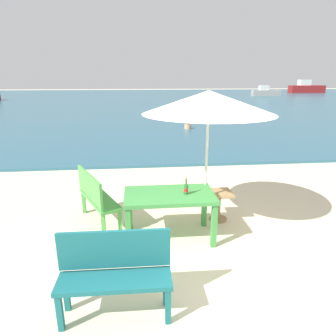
% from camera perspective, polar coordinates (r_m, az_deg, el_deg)
% --- Properties ---
extents(ground_plane, '(120.00, 120.00, 0.00)m').
position_cam_1_polar(ground_plane, '(4.09, 6.89, -20.77)').
color(ground_plane, beige).
extents(sea_water, '(120.00, 50.00, 0.08)m').
position_cam_1_polar(sea_water, '(33.24, -4.44, 12.86)').
color(sea_water, '#2D6075').
rests_on(sea_water, ground_plane).
extents(picnic_table_green, '(1.40, 0.80, 0.76)m').
position_cam_1_polar(picnic_table_green, '(4.68, 0.27, -6.18)').
color(picnic_table_green, '#3D8C42').
rests_on(picnic_table_green, ground_plane).
extents(beer_bottle_amber, '(0.07, 0.07, 0.26)m').
position_cam_1_polar(beer_bottle_amber, '(4.60, 3.47, -3.92)').
color(beer_bottle_amber, '#2D662D').
rests_on(beer_bottle_amber, picnic_table_green).
extents(patio_umbrella, '(2.10, 2.10, 2.30)m').
position_cam_1_polar(patio_umbrella, '(4.78, 7.79, 12.36)').
color(patio_umbrella, silver).
rests_on(patio_umbrella, ground_plane).
extents(side_table_wood, '(0.44, 0.44, 0.54)m').
position_cam_1_polar(side_table_wood, '(5.44, 9.72, -6.38)').
color(side_table_wood, '#9E7A51').
rests_on(side_table_wood, ground_plane).
extents(bench_teal_center, '(1.20, 0.38, 0.95)m').
position_cam_1_polar(bench_teal_center, '(3.39, -10.16, -18.59)').
color(bench_teal_center, '#196066').
rests_on(bench_teal_center, ground_plane).
extents(bench_green_left, '(0.84, 1.24, 0.95)m').
position_cam_1_polar(bench_green_left, '(5.30, -13.70, -5.08)').
color(bench_green_left, '#4C9E47').
rests_on(bench_green_left, ground_plane).
extents(swimmer_person, '(0.34, 0.34, 0.41)m').
position_cam_1_polar(swimmer_person, '(14.51, 3.84, 8.14)').
color(swimmer_person, tan).
rests_on(swimmer_person, sea_water).
extents(boat_tanker, '(3.60, 0.98, 1.31)m').
position_cam_1_polar(boat_tanker, '(41.18, 18.17, 13.62)').
color(boat_tanker, gray).
rests_on(boat_tanker, sea_water).
extents(boat_barge, '(5.32, 1.45, 1.93)m').
position_cam_1_polar(boat_barge, '(51.60, 24.95, 13.71)').
color(boat_barge, maroon).
rests_on(boat_barge, sea_water).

